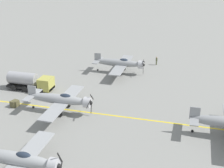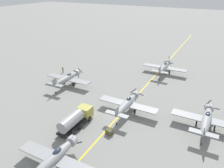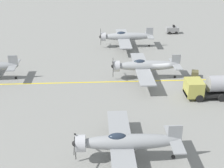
# 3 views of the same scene
# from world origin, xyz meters

# --- Properties ---
(ground_plane) EXTENTS (400.00, 400.00, 0.00)m
(ground_plane) POSITION_xyz_m (0.00, 0.00, 0.00)
(ground_plane) COLOR gray
(taxiway_stripe) EXTENTS (0.30, 160.00, 0.01)m
(taxiway_stripe) POSITION_xyz_m (0.00, 0.00, 0.00)
(taxiway_stripe) COLOR yellow
(taxiway_stripe) RESTS_ON ground
(airplane_mid_right) EXTENTS (12.00, 9.98, 3.65)m
(airplane_mid_right) POSITION_xyz_m (15.17, 3.77, 2.01)
(airplane_mid_right) COLOR #989A9D
(airplane_mid_right) RESTS_ON ground
(airplane_mid_center) EXTENTS (12.00, 9.98, 3.65)m
(airplane_mid_center) POSITION_xyz_m (0.86, 2.28, 2.01)
(airplane_mid_center) COLOR #97999C
(airplane_mid_center) RESTS_ON ground
(airplane_mid_left) EXTENTS (12.00, 9.98, 3.65)m
(airplane_mid_left) POSITION_xyz_m (-17.21, 6.72, 2.01)
(airplane_mid_left) COLOR gray
(airplane_mid_left) RESTS_ON ground
(fuel_tanker) EXTENTS (2.68, 8.00, 2.98)m
(fuel_tanker) POSITION_xyz_m (-5.34, -6.05, 1.51)
(fuel_tanker) COLOR black
(fuel_tanker) RESTS_ON ground
(ground_crew_walking) EXTENTS (0.38, 0.38, 1.75)m
(ground_crew_walking) POSITION_xyz_m (-23.84, 12.93, 0.96)
(ground_crew_walking) COLOR #515638
(ground_crew_walking) RESTS_ON ground
(supply_crate_by_tanker) EXTENTS (1.35, 1.22, 0.95)m
(supply_crate_by_tanker) POSITION_xyz_m (1.03, -5.29, 0.47)
(supply_crate_by_tanker) COLOR brown
(supply_crate_by_tanker) RESTS_ON ground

